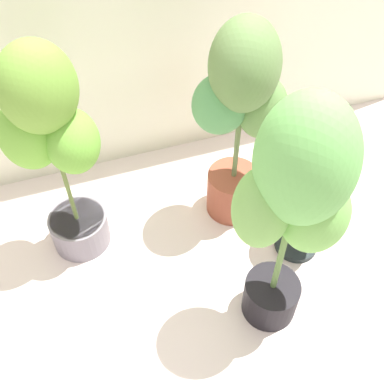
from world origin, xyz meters
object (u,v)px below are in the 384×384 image
Objects in this scene: potted_plant_front_right at (294,202)px; potted_plant_back_left at (53,143)px; floor_fan at (306,210)px; potted_plant_back_right at (240,110)px.

potted_plant_front_right is 0.84m from potted_plant_back_left.
potted_plant_front_right is at bearing 15.36° from floor_fan.
floor_fan is at bearing 43.78° from potted_plant_front_right.
potted_plant_front_right is 0.53m from potted_plant_back_right.
potted_plant_back_right is 2.51× the size of floor_fan.
potted_plant_back_left is 0.98m from floor_fan.
potted_plant_back_right is at bearing -86.11° from floor_fan.
potted_plant_back_left is at bearing 138.57° from potted_plant_front_right.
potted_plant_back_left is at bearing -49.07° from floor_fan.
floor_fan is at bearing -57.68° from potted_plant_back_right.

